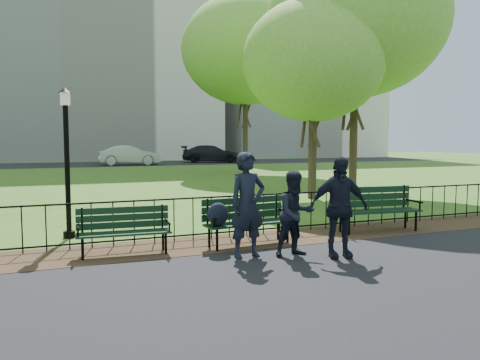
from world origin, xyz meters
name	(u,v)px	position (x,y,z in m)	size (l,w,h in m)	color
ground	(281,258)	(0.00, 0.00, 0.00)	(120.00, 120.00, 0.00)	#3A5E18
asphalt_path	(425,331)	(0.00, -3.40, 0.01)	(60.00, 9.20, 0.01)	black
dirt_strip	(247,241)	(0.00, 1.50, 0.01)	(60.00, 1.60, 0.01)	#362916
far_street	(96,164)	(0.00, 35.00, 0.01)	(70.00, 9.00, 0.01)	black
iron_fence	(238,214)	(0.00, 2.00, 0.50)	(24.06, 0.06, 1.00)	black
apartment_mid	(100,24)	(2.00, 48.00, 15.00)	(24.00, 15.00, 30.00)	silver
apartment_east	(291,65)	(26.00, 48.00, 12.00)	(20.00, 15.00, 24.00)	silver
park_bench_main	(235,215)	(-0.43, 1.10, 0.63)	(1.83, 0.71, 1.01)	black
park_bench_left_a	(124,226)	(-2.50, 1.31, 0.53)	(1.67, 0.63, 0.93)	black
park_bench_right_a	(376,204)	(3.11, 1.37, 0.63)	(1.99, 0.81, 1.10)	black
lamppost	(67,157)	(-3.36, 3.25, 1.72)	(0.28, 0.28, 3.15)	black
tree_near_e	(314,61)	(4.95, 7.22, 4.83)	(5.00, 5.00, 6.97)	#2D2116
tree_mid_e	(356,21)	(7.04, 7.72, 6.51)	(6.73, 6.73, 9.38)	#2D2116
tree_far_e	(245,50)	(7.58, 19.59, 7.57)	(7.82, 7.82, 10.89)	#2D2116
person_left	(248,205)	(-0.52, 0.28, 0.94)	(0.67, 0.44, 1.85)	black
person_mid	(296,214)	(0.30, 0.03, 0.77)	(0.74, 0.38, 1.51)	black
person_right	(339,207)	(0.95, -0.34, 0.90)	(1.04, 0.43, 1.78)	black
sedan_silver	(130,155)	(2.54, 32.51, 0.84)	(1.75, 5.01, 1.65)	#A1A4A8
sedan_dark	(212,154)	(10.42, 34.45, 0.82)	(2.26, 5.55, 1.61)	black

